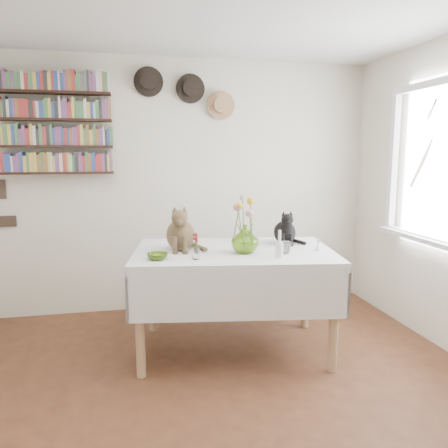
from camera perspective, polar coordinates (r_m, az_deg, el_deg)
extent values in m
cube|color=brown|center=(2.70, -0.22, -26.88)|extent=(4.04, 4.54, 0.04)
cube|color=#EFE6CF|center=(4.45, -6.29, 4.92)|extent=(4.04, 0.04, 2.54)
cube|color=white|center=(3.87, 26.87, -2.30)|extent=(0.06, 1.52, 0.06)
cube|color=white|center=(4.40, 21.47, 7.57)|extent=(0.06, 0.06, 1.20)
cube|color=white|center=(3.85, 26.52, -2.32)|extent=(0.12, 1.50, 0.04)
cube|color=white|center=(3.45, 1.28, -3.89)|extent=(1.68, 1.22, 0.07)
cylinder|color=tan|center=(3.19, -10.92, -12.93)|extent=(0.07, 0.07, 0.76)
cylinder|color=tan|center=(3.31, 14.17, -12.24)|extent=(0.07, 0.07, 0.76)
cylinder|color=tan|center=(3.97, -9.35, -8.45)|extent=(0.07, 0.07, 0.76)
cylinder|color=tan|center=(4.07, 10.64, -8.07)|extent=(0.07, 0.07, 0.76)
imported|color=#9ECC41|center=(3.31, 2.75, -1.96)|extent=(0.25, 0.25, 0.22)
imported|color=#9ECC41|center=(3.15, -8.68, -4.20)|extent=(0.20, 0.20, 0.05)
imported|color=white|center=(3.33, 7.99, -3.08)|extent=(0.12, 0.12, 0.09)
cylinder|color=white|center=(3.19, 7.24, -3.40)|extent=(0.06, 0.06, 0.11)
cylinder|color=white|center=(3.17, 7.27, -1.60)|extent=(0.02, 0.02, 0.09)
cylinder|color=white|center=(3.13, -3.73, -3.83)|extent=(0.05, 0.05, 0.09)
cone|color=white|center=(3.47, 12.22, -2.87)|extent=(0.05, 0.05, 0.07)
sphere|color=beige|center=(3.46, 12.25, -2.15)|extent=(0.03, 0.03, 0.03)
cylinder|color=#4C7233|center=(3.30, 2.21, -0.38)|extent=(0.01, 0.01, 0.30)
sphere|color=#CB8896|center=(3.27, 2.22, 2.21)|extent=(0.07, 0.07, 0.07)
cylinder|color=#4C7233|center=(3.29, 3.52, -0.76)|extent=(0.01, 0.01, 0.26)
sphere|color=#CB8896|center=(3.27, 3.54, 1.48)|extent=(0.06, 0.06, 0.06)
cylinder|color=#4C7233|center=(3.33, 3.62, 0.07)|extent=(0.01, 0.01, 0.34)
sphere|color=gold|center=(3.31, 3.65, 2.98)|extent=(0.06, 0.06, 0.06)
cylinder|color=#4C7233|center=(3.32, 1.58, -0.23)|extent=(0.01, 0.01, 0.31)
sphere|color=gold|center=(3.29, 1.59, 2.44)|extent=(0.05, 0.05, 0.05)
cylinder|color=#4C7233|center=(3.34, 2.54, 0.35)|extent=(0.01, 0.01, 0.37)
sphere|color=#999E93|center=(3.31, 2.56, 3.51)|extent=(0.04, 0.04, 0.04)
cube|color=black|center=(4.35, -20.82, 6.28)|extent=(1.00, 0.16, 0.02)
cube|color=black|center=(4.35, -21.00, 9.43)|extent=(1.00, 0.16, 0.02)
cube|color=black|center=(4.36, -21.18, 12.58)|extent=(1.00, 0.16, 0.02)
cube|color=black|center=(4.39, -21.36, 15.70)|extent=(1.00, 0.16, 0.02)
cylinder|color=black|center=(4.41, -9.84, 17.84)|extent=(0.28, 0.02, 0.28)
cylinder|color=black|center=(4.37, -9.82, 17.92)|extent=(0.16, 0.08, 0.16)
cylinder|color=black|center=(4.44, -4.42, 17.23)|extent=(0.28, 0.02, 0.28)
cylinder|color=black|center=(4.40, -4.34, 17.31)|extent=(0.16, 0.08, 0.16)
cylinder|color=tan|center=(4.47, -0.44, 15.26)|extent=(0.28, 0.02, 0.28)
cylinder|color=tan|center=(4.43, -0.33, 15.32)|extent=(0.16, 0.08, 0.16)
cube|color=#38281E|center=(4.56, -26.58, 0.32)|extent=(0.18, 0.02, 0.10)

